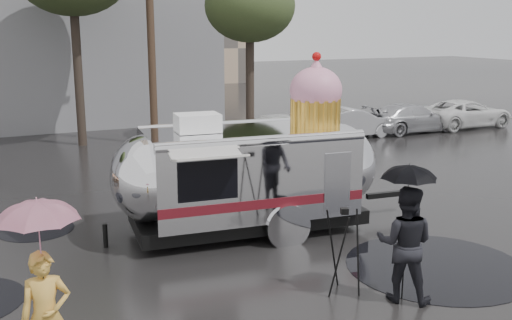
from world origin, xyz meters
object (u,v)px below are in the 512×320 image
person_right (405,244)px  tripod (343,243)px  airstream_trailer (252,169)px  person_left (46,316)px

person_right → tripod: (-0.76, 0.63, -0.08)m
person_right → tripod: person_right is taller
airstream_trailer → person_right: 4.22m
person_left → person_right: 5.51m
person_left → person_right: (5.50, -0.12, 0.12)m
airstream_trailer → tripod: size_ratio=4.86×
airstream_trailer → person_right: size_ratio=3.77×
airstream_trailer → person_left: bearing=-133.7°
airstream_trailer → person_right: (0.81, -4.12, -0.41)m
person_left → person_right: size_ratio=0.88×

